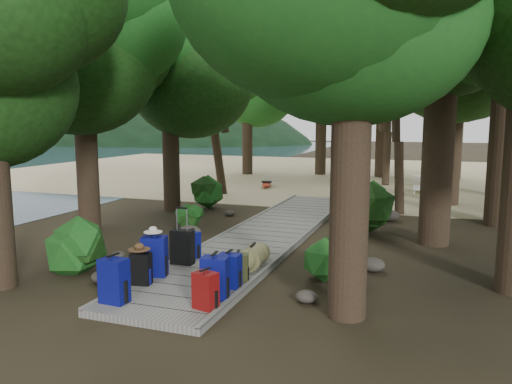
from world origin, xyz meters
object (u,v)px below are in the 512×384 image
at_px(backpack_left_d, 190,243).
at_px(duffel_right_khaki, 253,256).
at_px(backpack_left_c, 155,254).
at_px(backpack_right_c, 229,269).
at_px(backpack_left_a, 114,278).
at_px(backpack_right_b, 215,275).
at_px(backpack_right_d, 238,266).
at_px(suitcase_on_boardwalk, 182,247).
at_px(lone_suitcase_on_sand, 335,189).
at_px(sun_lounger, 422,185).
at_px(backpack_right_a, 205,289).
at_px(backpack_left_b, 141,267).
at_px(kayak, 267,183).

height_order(backpack_left_d, duffel_right_khaki, backpack_left_d).
relative_size(backpack_left_c, backpack_right_c, 1.26).
xyz_separation_m(backpack_left_a, backpack_right_b, (1.39, 0.69, -0.01)).
bearing_deg(backpack_right_b, backpack_right_d, 79.90).
bearing_deg(backpack_left_d, suitcase_on_boardwalk, -60.77).
bearing_deg(lone_suitcase_on_sand, duffel_right_khaki, -98.09).
bearing_deg(sun_lounger, backpack_right_b, -102.75).
height_order(backpack_right_a, backpack_right_c, backpack_right_c).
height_order(backpack_left_b, backpack_right_d, backpack_left_b).
height_order(backpack_right_a, lone_suitcase_on_sand, backpack_right_a).
relative_size(backpack_left_a, backpack_left_d, 1.29).
height_order(backpack_left_d, kayak, backpack_left_d).
height_order(backpack_right_a, backpack_right_b, backpack_right_b).
relative_size(backpack_left_c, sun_lounger, 0.42).
height_order(backpack_right_b, kayak, backpack_right_b).
bearing_deg(lone_suitcase_on_sand, backpack_right_c, -98.17).
relative_size(backpack_right_d, kayak, 0.16).
relative_size(backpack_right_b, sun_lounger, 0.38).
bearing_deg(backpack_left_b, backpack_right_d, 15.73).
bearing_deg(backpack_right_b, backpack_left_a, -162.27).
bearing_deg(backpack_left_d, duffel_right_khaki, 11.23).
distance_m(backpack_left_a, backpack_left_d, 2.67).
bearing_deg(duffel_right_khaki, backpack_right_d, -93.71).
height_order(backpack_left_c, suitcase_on_boardwalk, backpack_left_c).
distance_m(backpack_right_c, kayak, 13.51).
height_order(backpack_left_b, sun_lounger, backpack_left_b).
bearing_deg(backpack_left_d, backpack_left_a, -68.92).
xyz_separation_m(backpack_left_c, backpack_right_d, (1.53, 0.24, -0.13)).
bearing_deg(backpack_right_d, sun_lounger, 62.26).
bearing_deg(backpack_left_b, backpack_left_a, -94.90).
distance_m(backpack_left_d, backpack_right_d, 1.82).
height_order(backpack_left_a, backpack_right_a, backpack_left_a).
bearing_deg(kayak, backpack_right_a, -87.50).
height_order(backpack_right_b, duffel_right_khaki, backpack_right_b).
relative_size(backpack_left_c, backpack_right_a, 1.31).
bearing_deg(backpack_right_a, backpack_right_b, 110.58).
distance_m(backpack_left_d, kayak, 11.78).
distance_m(backpack_left_b, sun_lounger, 14.52).
height_order(backpack_left_c, kayak, backpack_left_c).
relative_size(lone_suitcase_on_sand, kayak, 0.19).
xyz_separation_m(backpack_left_c, backpack_right_a, (1.55, -1.14, -0.09)).
xyz_separation_m(backpack_right_b, kayak, (-3.68, 13.55, -0.30)).
distance_m(backpack_left_b, backpack_right_a, 1.65).
bearing_deg(backpack_right_b, suitcase_on_boardwalk, 123.51).
bearing_deg(backpack_left_b, backpack_right_c, 3.27).
distance_m(backpack_right_c, lone_suitcase_on_sand, 11.11).
bearing_deg(sun_lounger, lone_suitcase_on_sand, -143.22).
bearing_deg(lone_suitcase_on_sand, backpack_right_d, -98.06).
xyz_separation_m(backpack_right_d, kayak, (-3.70, 12.62, -0.20)).
xyz_separation_m(backpack_right_b, backpack_right_c, (0.01, 0.56, -0.05)).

